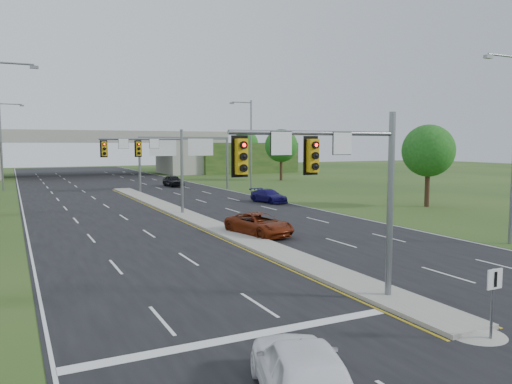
{
  "coord_description": "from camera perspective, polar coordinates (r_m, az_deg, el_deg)",
  "views": [
    {
      "loc": [
        -12.57,
        -14.24,
        5.85
      ],
      "look_at": [
        0.36,
        11.99,
        3.0
      ],
      "focal_mm": 35.0,
      "sensor_mm": 36.0,
      "label": 1
    }
  ],
  "objects": [
    {
      "name": "ground",
      "position": [
        19.88,
        14.82,
        -11.74
      ],
      "size": [
        240.0,
        240.0,
        0.0
      ],
      "primitive_type": "plane",
      "color": "#234318",
      "rests_on": "ground"
    },
    {
      "name": "road",
      "position": [
        51.16,
        -11.83,
        -1.11
      ],
      "size": [
        24.0,
        160.0,
        0.02
      ],
      "primitive_type": "cube",
      "color": "black",
      "rests_on": "ground"
    },
    {
      "name": "median",
      "position": [
        39.73,
        -7.51,
        -2.81
      ],
      "size": [
        2.0,
        54.0,
        0.16
      ],
      "primitive_type": "cube",
      "color": "gray",
      "rests_on": "road"
    },
    {
      "name": "median_nose",
      "position": [
        17.2,
        23.89,
        -14.45
      ],
      "size": [
        2.0,
        2.0,
        0.16
      ],
      "primitive_type": "cone",
      "color": "gray",
      "rests_on": "road"
    },
    {
      "name": "lane_markings",
      "position": [
        45.16,
        -10.65,
        -1.94
      ],
      "size": [
        23.72,
        160.0,
        0.01
      ],
      "color": "gold",
      "rests_on": "road"
    },
    {
      "name": "signal_mast_near",
      "position": [
        17.56,
        9.78,
        1.82
      ],
      "size": [
        6.62,
        0.6,
        7.0
      ],
      "color": "slate",
      "rests_on": "ground"
    },
    {
      "name": "signal_mast_far",
      "position": [
        40.52,
        -11.51,
        3.86
      ],
      "size": [
        6.62,
        0.6,
        7.0
      ],
      "color": "slate",
      "rests_on": "ground"
    },
    {
      "name": "keep_right_sign",
      "position": [
        16.47,
        25.51,
        -10.24
      ],
      "size": [
        0.6,
        0.13,
        2.2
      ],
      "color": "slate",
      "rests_on": "ground"
    },
    {
      "name": "sign_gantry",
      "position": [
        62.22,
        -8.23,
        4.94
      ],
      "size": [
        11.58,
        0.44,
        6.67
      ],
      "color": "slate",
      "rests_on": "ground"
    },
    {
      "name": "overpass",
      "position": [
        95.11,
        -18.67,
        3.89
      ],
      "size": [
        80.0,
        14.0,
        8.1
      ],
      "color": "gray",
      "rests_on": "ground"
    },
    {
      "name": "lightpole_l_far",
      "position": [
        69.25,
        -26.95,
        5.17
      ],
      "size": [
        2.85,
        0.25,
        11.0
      ],
      "color": "slate",
      "rests_on": "ground"
    },
    {
      "name": "lightpole_r_near",
      "position": [
        32.24,
        27.25,
        5.4
      ],
      "size": [
        2.85,
        0.25,
        11.0
      ],
      "color": "slate",
      "rests_on": "ground"
    },
    {
      "name": "lightpole_r_far",
      "position": [
        60.1,
        -0.74,
        5.81
      ],
      "size": [
        2.85,
        0.25,
        11.0
      ],
      "color": "slate",
      "rests_on": "ground"
    },
    {
      "name": "tree_r_near",
      "position": [
        48.66,
        19.1,
        4.47
      ],
      "size": [
        4.8,
        4.8,
        7.6
      ],
      "color": "#382316",
      "rests_on": "ground"
    },
    {
      "name": "tree_r_mid",
      "position": [
        79.26,
        2.9,
        5.31
      ],
      "size": [
        5.2,
        5.2,
        8.12
      ],
      "color": "#382316",
      "rests_on": "ground"
    },
    {
      "name": "tree_back_c",
      "position": [
        114.25,
        -7.59,
        5.34
      ],
      "size": [
        5.6,
        5.6,
        8.32
      ],
      "color": "#382316",
      "rests_on": "ground"
    },
    {
      "name": "tree_back_d",
      "position": [
        119.47,
        -1.19,
        5.55
      ],
      "size": [
        6.0,
        6.0,
        8.85
      ],
      "color": "#382316",
      "rests_on": "ground"
    },
    {
      "name": "car_white",
      "position": [
        11.71,
        5.38,
        -19.84
      ],
      "size": [
        3.32,
        5.1,
        1.61
      ],
      "primitive_type": "imported",
      "rotation": [
        0.0,
        0.0,
        2.82
      ],
      "color": "white",
      "rests_on": "road"
    },
    {
      "name": "car_far_a",
      "position": [
        31.82,
        0.38,
        -3.7
      ],
      "size": [
        3.36,
        5.46,
        1.41
      ],
      "primitive_type": "imported",
      "rotation": [
        0.0,
        0.0,
        0.21
      ],
      "color": "maroon",
      "rests_on": "road"
    },
    {
      "name": "car_far_b",
      "position": [
        49.49,
        1.47,
        -0.44
      ],
      "size": [
        2.63,
        4.79,
        1.31
      ],
      "primitive_type": "imported",
      "rotation": [
        0.0,
        0.0,
        0.18
      ],
      "color": "#140E56",
      "rests_on": "road"
    },
    {
      "name": "car_far_c",
      "position": [
        68.82,
        -9.44,
        1.27
      ],
      "size": [
        2.1,
        4.6,
        1.53
      ],
      "primitive_type": "imported",
      "rotation": [
        0.0,
        0.0,
        0.07
      ],
      "color": "black",
      "rests_on": "road"
    }
  ]
}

